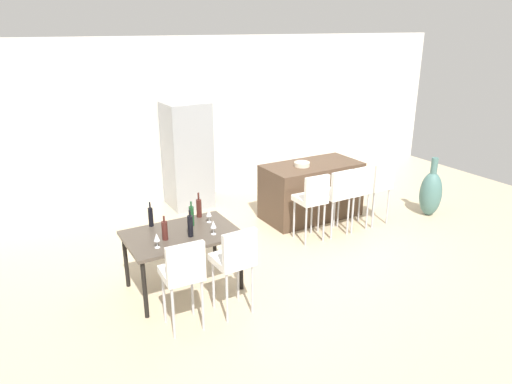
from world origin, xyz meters
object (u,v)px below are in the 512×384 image
Objects in this scene: wine_glass_inner at (209,213)px; fruit_bowl at (302,164)px; floor_vase at (431,193)px; kitchen_island at (311,191)px; bar_chair_middle at (337,192)px; dining_chair_near at (183,271)px; wine_glass_right at (213,225)px; wine_bottle_corner at (151,217)px; wine_glass_end at (157,237)px; wine_bottle_middle at (192,216)px; bar_chair_right at (357,188)px; wine_bottle_far at (190,226)px; dining_table at (182,238)px; wine_bottle_left at (199,208)px; bar_chair_left at (312,197)px; bar_chair_far at (378,183)px; dining_chair_far at (235,258)px; wine_bottle_near at (165,230)px; refrigerator at (187,155)px.

wine_glass_inner is 0.70× the size of fruit_bowl.
wine_glass_inner is 4.11m from floor_vase.
kitchen_island is 1.54× the size of bar_chair_middle.
dining_chair_near is 6.03× the size of wine_glass_right.
wine_bottle_corner reaches higher than wine_glass_end.
wine_bottle_middle is 1.82× the size of wine_glass_right.
wine_bottle_far is (-2.94, -0.44, 0.18)m from bar_chair_right.
wine_glass_inner is at bearing 37.06° from wine_bottle_far.
wine_bottle_left reaches higher than dining_table.
kitchen_island is at bearing 54.20° from bar_chair_left.
bar_chair_right reaches higher than wine_glass_inner.
wine_bottle_corner is (-0.44, 0.23, -0.01)m from wine_bottle_middle.
wine_bottle_corner reaches higher than floor_vase.
floor_vase is (1.79, -0.96, -0.06)m from kitchen_island.
wine_glass_end is (-0.76, -0.59, -0.00)m from wine_bottle_left.
floor_vase is (4.31, -0.01, -0.47)m from wine_bottle_middle.
kitchen_island is at bearing 22.68° from wine_glass_inner.
wine_bottle_left is (0.38, 0.36, 0.19)m from dining_table.
wine_glass_inner is (-3.02, -0.17, 0.17)m from bar_chair_far.
wine_glass_inner is (0.10, 0.35, 0.00)m from wine_glass_right.
dining_table is 0.86m from dining_chair_far.
kitchen_island is at bearing 32.14° from dining_chair_near.
wine_glass_inner is at bearing -176.19° from bar_chair_right.
dining_chair_far is at bearing -91.96° from wine_glass_right.
bar_chair_left is 3.20× the size of wine_bottle_left.
wine_bottle_near is 2.95m from fruit_bowl.
wine_bottle_corner reaches higher than dining_table.
wine_bottle_far is (-2.65, -1.23, 0.41)m from kitchen_island.
bar_chair_right is 6.03× the size of wine_glass_inner.
dining_chair_near reaches higher than wine_glass_end.
wine_bottle_near is 0.56m from wine_glass_right.
fruit_bowl is (2.20, 1.87, 0.26)m from dining_chair_far.
bar_chair_middle is 3.20× the size of wine_bottle_left.
wine_glass_end is at bearing -155.56° from fruit_bowl.
dining_chair_near is at bearing -95.65° from wine_bottle_near.
wine_glass_right is 0.69m from wine_glass_end.
refrigerator is at bearing 69.01° from wine_bottle_middle.
bar_chair_left reaches higher than wine_bottle_near.
wine_bottle_far is 0.33× the size of floor_vase.
wine_bottle_near is at bearing -158.40° from kitchen_island.
wine_bottle_middle is 2.66m from refrigerator.
bar_chair_middle is at bearing 25.55° from dining_chair_far.
dining_chair_far is 3.32× the size of wine_bottle_middle.
dining_chair_near is (-3.01, -1.89, 0.24)m from kitchen_island.
fruit_bowl is at bearing 26.46° from wine_bottle_far.
bar_chair_middle is 2.23m from wine_bottle_left.
wine_bottle_near is at bearing -116.95° from refrigerator.
bar_chair_left is at bearing 11.99° from wine_bottle_far.
wine_glass_end is (-2.99, -0.54, 0.17)m from bar_chair_middle.
wine_bottle_far reaches higher than wine_bottle_middle.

